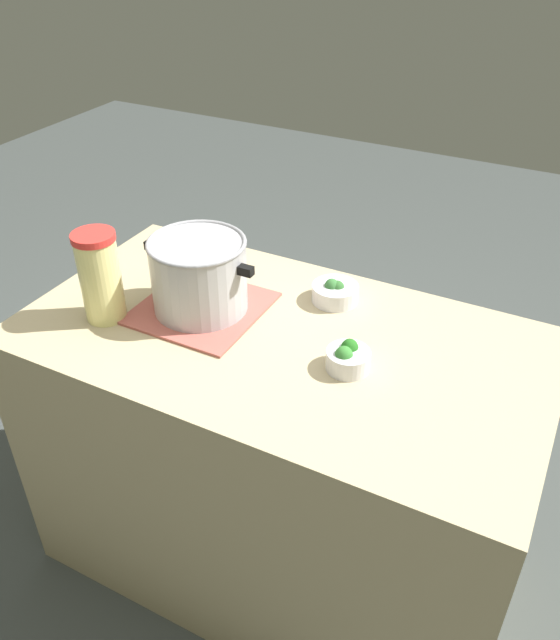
{
  "coord_description": "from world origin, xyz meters",
  "views": [
    {
      "loc": [
        0.64,
        -1.22,
        1.9
      ],
      "look_at": [
        0.0,
        0.0,
        0.95
      ],
      "focal_mm": 36.35,
      "sensor_mm": 36.0,
      "label": 1
    }
  ],
  "objects_px": {
    "lemonade_pitcher": "(100,276)",
    "broccoli_bowl_front": "(348,358)",
    "broccoli_bowl_center": "(335,292)",
    "cooking_pot": "(199,274)"
  },
  "relations": [
    {
      "from": "lemonade_pitcher",
      "to": "broccoli_bowl_front",
      "type": "relative_size",
      "value": 2.32
    },
    {
      "from": "cooking_pot",
      "to": "lemonade_pitcher",
      "type": "bearing_deg",
      "value": -144.61
    },
    {
      "from": "lemonade_pitcher",
      "to": "broccoli_bowl_front",
      "type": "height_order",
      "value": "lemonade_pitcher"
    },
    {
      "from": "lemonade_pitcher",
      "to": "broccoli_bowl_center",
      "type": "relative_size",
      "value": 1.92
    },
    {
      "from": "cooking_pot",
      "to": "broccoli_bowl_front",
      "type": "xyz_separation_m",
      "value": [
        0.46,
        -0.06,
        -0.08
      ]
    },
    {
      "from": "cooking_pot",
      "to": "broccoli_bowl_front",
      "type": "distance_m",
      "value": 0.47
    },
    {
      "from": "cooking_pot",
      "to": "broccoli_bowl_center",
      "type": "relative_size",
      "value": 2.54
    },
    {
      "from": "lemonade_pitcher",
      "to": "broccoli_bowl_front",
      "type": "distance_m",
      "value": 0.68
    },
    {
      "from": "broccoli_bowl_center",
      "to": "cooking_pot",
      "type": "bearing_deg",
      "value": -145.63
    },
    {
      "from": "lemonade_pitcher",
      "to": "broccoli_bowl_front",
      "type": "bearing_deg",
      "value": 7.97
    }
  ]
}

